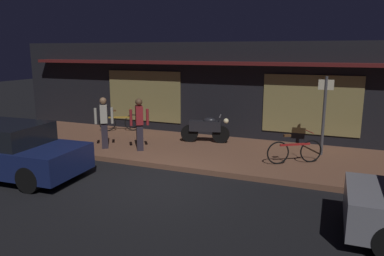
{
  "coord_description": "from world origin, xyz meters",
  "views": [
    {
      "loc": [
        4.13,
        -7.86,
        3.3
      ],
      "look_at": [
        -0.07,
        2.4,
        0.95
      ],
      "focal_mm": 34.39,
      "sensor_mm": 36.0,
      "label": 1
    }
  ],
  "objects_px": {
    "motorcycle": "(206,128)",
    "bicycle_parked": "(120,122)",
    "person_bystander": "(139,123)",
    "sign_post": "(324,111)",
    "person_photographer": "(104,122)",
    "parked_car_near": "(7,150)",
    "bicycle_extra": "(295,151)"
  },
  "relations": [
    {
      "from": "motorcycle",
      "to": "bicycle_parked",
      "type": "distance_m",
      "value": 3.83
    },
    {
      "from": "motorcycle",
      "to": "bicycle_extra",
      "type": "distance_m",
      "value": 3.43
    },
    {
      "from": "motorcycle",
      "to": "bicycle_extra",
      "type": "xyz_separation_m",
      "value": [
        3.15,
        -1.33,
        -0.14
      ]
    },
    {
      "from": "person_photographer",
      "to": "person_bystander",
      "type": "relative_size",
      "value": 1.0
    },
    {
      "from": "motorcycle",
      "to": "bicycle_parked",
      "type": "bearing_deg",
      "value": 173.09
    },
    {
      "from": "bicycle_extra",
      "to": "parked_car_near",
      "type": "xyz_separation_m",
      "value": [
        -6.99,
        -3.53,
        0.2
      ]
    },
    {
      "from": "parked_car_near",
      "to": "motorcycle",
      "type": "bearing_deg",
      "value": 51.76
    },
    {
      "from": "bicycle_parked",
      "to": "sign_post",
      "type": "relative_size",
      "value": 0.62
    },
    {
      "from": "motorcycle",
      "to": "person_bystander",
      "type": "bearing_deg",
      "value": -132.71
    },
    {
      "from": "bicycle_extra",
      "to": "person_photographer",
      "type": "xyz_separation_m",
      "value": [
        -5.98,
        -0.61,
        0.52
      ]
    },
    {
      "from": "bicycle_parked",
      "to": "sign_post",
      "type": "bearing_deg",
      "value": -4.37
    },
    {
      "from": "bicycle_parked",
      "to": "bicycle_extra",
      "type": "xyz_separation_m",
      "value": [
        6.96,
        -1.8,
        0.0
      ]
    },
    {
      "from": "person_bystander",
      "to": "sign_post",
      "type": "xyz_separation_m",
      "value": [
        5.44,
        1.63,
        0.48
      ]
    },
    {
      "from": "person_photographer",
      "to": "person_bystander",
      "type": "xyz_separation_m",
      "value": [
        1.2,
        0.19,
        0.0
      ]
    },
    {
      "from": "person_bystander",
      "to": "sign_post",
      "type": "distance_m",
      "value": 5.7
    },
    {
      "from": "bicycle_parked",
      "to": "person_bystander",
      "type": "xyz_separation_m",
      "value": [
        2.19,
        -2.21,
        0.52
      ]
    },
    {
      "from": "sign_post",
      "to": "person_photographer",
      "type": "bearing_deg",
      "value": -164.61
    },
    {
      "from": "motorcycle",
      "to": "person_bystander",
      "type": "xyz_separation_m",
      "value": [
        -1.62,
        -1.75,
        0.38
      ]
    },
    {
      "from": "motorcycle",
      "to": "person_photographer",
      "type": "height_order",
      "value": "person_photographer"
    },
    {
      "from": "motorcycle",
      "to": "sign_post",
      "type": "height_order",
      "value": "sign_post"
    },
    {
      "from": "bicycle_extra",
      "to": "person_photographer",
      "type": "height_order",
      "value": "person_photographer"
    },
    {
      "from": "bicycle_extra",
      "to": "sign_post",
      "type": "xyz_separation_m",
      "value": [
        0.66,
        1.21,
        1.0
      ]
    },
    {
      "from": "bicycle_parked",
      "to": "person_photographer",
      "type": "height_order",
      "value": "person_photographer"
    },
    {
      "from": "motorcycle",
      "to": "person_photographer",
      "type": "bearing_deg",
      "value": -145.39
    },
    {
      "from": "sign_post",
      "to": "parked_car_near",
      "type": "height_order",
      "value": "sign_post"
    },
    {
      "from": "person_photographer",
      "to": "bicycle_parked",
      "type": "bearing_deg",
      "value": 112.15
    },
    {
      "from": "bicycle_parked",
      "to": "bicycle_extra",
      "type": "bearing_deg",
      "value": -14.47
    },
    {
      "from": "bicycle_extra",
      "to": "motorcycle",
      "type": "bearing_deg",
      "value": 157.06
    },
    {
      "from": "bicycle_extra",
      "to": "person_bystander",
      "type": "height_order",
      "value": "person_bystander"
    },
    {
      "from": "parked_car_near",
      "to": "person_photographer",
      "type": "bearing_deg",
      "value": 70.9
    },
    {
      "from": "motorcycle",
      "to": "parked_car_near",
      "type": "height_order",
      "value": "parked_car_near"
    },
    {
      "from": "motorcycle",
      "to": "bicycle_parked",
      "type": "height_order",
      "value": "motorcycle"
    }
  ]
}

